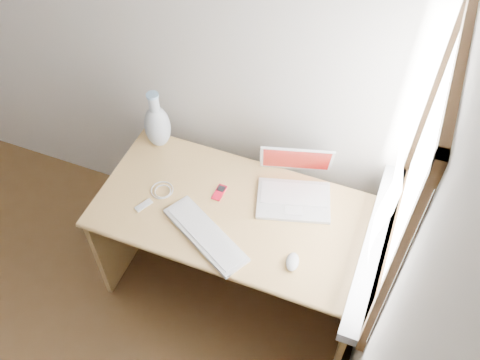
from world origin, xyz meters
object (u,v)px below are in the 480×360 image
at_px(desk, 242,223).
at_px(laptop, 297,187).
at_px(external_keyboard, 205,235).
at_px(vase, 157,125).

distance_m(desk, laptop, 0.37).
bearing_deg(laptop, desk, -169.28).
distance_m(desk, external_keyboard, 0.35).
relative_size(laptop, external_keyboard, 0.84).
distance_m(laptop, vase, 0.78).
height_order(desk, laptop, laptop).
bearing_deg(desk, laptop, 26.78).
height_order(desk, external_keyboard, external_keyboard).
xyz_separation_m(desk, vase, (-0.54, 0.19, 0.34)).
height_order(laptop, external_keyboard, laptop).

